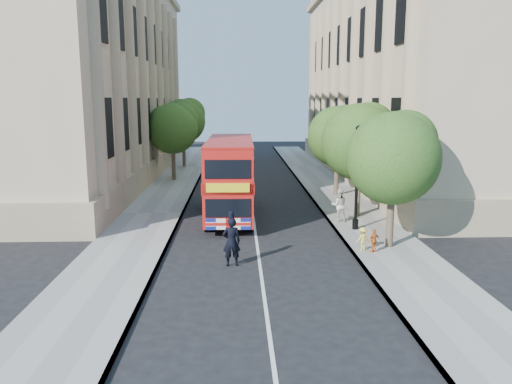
{
  "coord_description": "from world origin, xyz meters",
  "views": [
    {
      "loc": [
        -0.86,
        -17.98,
        6.52
      ],
      "look_at": [
        -0.02,
        4.61,
        2.3
      ],
      "focal_mm": 35.0,
      "sensor_mm": 36.0,
      "label": 1
    }
  ],
  "objects": [
    {
      "name": "building_left",
      "position": [
        -13.8,
        24.0,
        9.0
      ],
      "size": [
        12.0,
        38.0,
        18.0
      ],
      "primitive_type": "cube",
      "color": "tan",
      "rests_on": "ground"
    },
    {
      "name": "child_a",
      "position": [
        4.89,
        2.18,
        0.62
      ],
      "size": [
        0.64,
        0.47,
        1.01
      ],
      "primitive_type": "imported",
      "rotation": [
        0.0,
        0.0,
        3.56
      ],
      "color": "#D16224",
      "rests_on": "pavement_right"
    },
    {
      "name": "lamp_post",
      "position": [
        5.0,
        6.0,
        2.51
      ],
      "size": [
        0.32,
        0.32,
        5.16
      ],
      "color": "black",
      "rests_on": "pavement_right"
    },
    {
      "name": "building_right",
      "position": [
        13.8,
        24.0,
        9.0
      ],
      "size": [
        12.0,
        38.0,
        18.0
      ],
      "primitive_type": "cube",
      "color": "tan",
      "rests_on": "ground"
    },
    {
      "name": "pavement_left",
      "position": [
        -5.75,
        10.0,
        0.06
      ],
      "size": [
        3.5,
        80.0,
        0.12
      ],
      "primitive_type": "cube",
      "color": "gray",
      "rests_on": "ground"
    },
    {
      "name": "double_decker_bus",
      "position": [
        -1.27,
        9.46,
        2.35
      ],
      "size": [
        2.58,
        9.25,
        4.25
      ],
      "rotation": [
        0.0,
        0.0,
        -0.01
      ],
      "color": "#AD110C",
      "rests_on": "ground"
    },
    {
      "name": "child_b",
      "position": [
        4.47,
        2.45,
        0.63
      ],
      "size": [
        0.75,
        0.59,
        1.01
      ],
      "primitive_type": "imported",
      "rotation": [
        0.0,
        0.0,
        3.51
      ],
      "color": "#E5C94E",
      "rests_on": "pavement_right"
    },
    {
      "name": "tree_left_back",
      "position": [
        -5.96,
        30.03,
        4.71
      ],
      "size": [
        4.2,
        4.2,
        6.65
      ],
      "color": "#473828",
      "rests_on": "ground"
    },
    {
      "name": "pavement_right",
      "position": [
        5.75,
        10.0,
        0.06
      ],
      "size": [
        3.5,
        80.0,
        0.12
      ],
      "primitive_type": "cube",
      "color": "gray",
      "rests_on": "ground"
    },
    {
      "name": "box_van",
      "position": [
        -1.79,
        11.3,
        1.37
      ],
      "size": [
        2.32,
        5.01,
        2.79
      ],
      "rotation": [
        0.0,
        0.0,
        0.07
      ],
      "color": "black",
      "rests_on": "ground"
    },
    {
      "name": "tree_right_far",
      "position": [
        5.84,
        15.03,
        4.31
      ],
      "size": [
        4.0,
        4.0,
        6.15
      ],
      "color": "#473828",
      "rests_on": "ground"
    },
    {
      "name": "ground",
      "position": [
        0.0,
        0.0,
        0.0
      ],
      "size": [
        120.0,
        120.0,
        0.0
      ],
      "primitive_type": "plane",
      "color": "black",
      "rests_on": "ground"
    },
    {
      "name": "tree_left_far",
      "position": [
        -5.96,
        22.03,
        4.44
      ],
      "size": [
        4.0,
        4.0,
        6.3
      ],
      "color": "#473828",
      "rests_on": "ground"
    },
    {
      "name": "police_constable",
      "position": [
        -1.12,
        1.0,
        0.98
      ],
      "size": [
        0.77,
        0.56,
        1.96
      ],
      "primitive_type": "imported",
      "rotation": [
        0.0,
        0.0,
        3.27
      ],
      "color": "black",
      "rests_on": "ground"
    },
    {
      "name": "woman_pedestrian",
      "position": [
        4.5,
        7.63,
        0.99
      ],
      "size": [
        0.88,
        0.71,
        1.74
      ],
      "primitive_type": "imported",
      "rotation": [
        0.0,
        0.0,
        3.08
      ],
      "color": "beige",
      "rests_on": "pavement_right"
    },
    {
      "name": "tree_right_near",
      "position": [
        5.84,
        3.03,
        4.25
      ],
      "size": [
        4.0,
        4.0,
        6.08
      ],
      "color": "#473828",
      "rests_on": "ground"
    },
    {
      "name": "tree_right_mid",
      "position": [
        5.84,
        9.03,
        4.45
      ],
      "size": [
        4.2,
        4.2,
        6.37
      ],
      "color": "#473828",
      "rests_on": "ground"
    }
  ]
}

